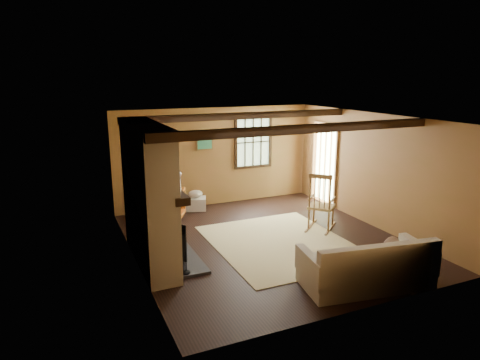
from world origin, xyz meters
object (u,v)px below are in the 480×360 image
rocking_chair (321,205)px  sofa (368,269)px  armchair (165,205)px  fireplace (150,200)px  laundry_basket (195,204)px

rocking_chair → sofa: (-0.79, -2.43, -0.23)m
rocking_chair → sofa: rocking_chair is taller
armchair → rocking_chair: bearing=86.3°
fireplace → armchair: 2.24m
rocking_chair → armchair: size_ratio=1.55×
fireplace → laundry_basket: fireplace is taller
rocking_chair → sofa: size_ratio=0.58×
fireplace → laundry_basket: bearing=57.5°
fireplace → armchair: (0.71, 1.98, -0.75)m
fireplace → rocking_chair: 3.65m
laundry_basket → rocking_chair: bearing=-48.8°
fireplace → sofa: (2.80, -2.24, -0.82)m
sofa → rocking_chair: bearing=81.0°
laundry_basket → fireplace: bearing=-122.5°
fireplace → rocking_chair: fireplace is taller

